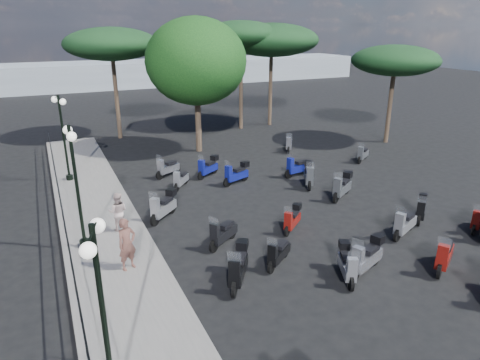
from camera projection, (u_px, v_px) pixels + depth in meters
name	position (u px, v px, depth m)	size (l,w,h in m)	color
ground	(297.00, 236.00, 15.93)	(120.00, 120.00, 0.00)	black
sidewalk	(104.00, 234.00, 15.88)	(3.00, 30.00, 0.15)	slate
railing	(64.00, 223.00, 14.92)	(0.04, 26.04, 1.10)	black
lamp_post_0	(103.00, 310.00, 7.86)	(0.55, 1.16, 4.07)	black
lamp_post_1	(76.00, 180.00, 14.03)	(0.35, 1.27, 4.30)	black
lamp_post_2	(63.00, 133.00, 20.45)	(0.61, 1.18, 4.19)	black
woman	(127.00, 244.00, 13.25)	(0.62, 0.41, 1.71)	brown
pedestrian_far	(118.00, 212.00, 15.80)	(0.73, 0.57, 1.49)	#BFA7A3
scooter_2	(238.00, 268.00, 12.81)	(1.22, 1.61, 1.47)	black
scooter_3	(278.00, 254.00, 13.83)	(1.30, 1.01, 1.23)	black
scooter_4	(163.00, 207.00, 17.12)	(1.43, 1.35, 1.43)	black
scooter_5	(167.00, 168.00, 21.99)	(1.50, 0.92, 1.31)	black
scooter_7	(367.00, 257.00, 13.39)	(1.74, 0.90, 1.45)	black
scooter_8	(347.00, 265.00, 13.07)	(0.91, 1.52, 1.30)	black
scooter_9	(223.00, 234.00, 15.09)	(1.44, 1.05, 1.33)	black
scooter_10	(181.00, 180.00, 20.48)	(1.05, 1.20, 1.20)	black
scooter_11	(208.00, 167.00, 21.99)	(1.45, 1.04, 1.31)	black
scooter_13	(444.00, 256.00, 13.57)	(1.56, 1.05, 1.41)	black
scooter_14	(404.00, 224.00, 15.75)	(1.64, 0.89, 1.39)	black
scooter_15	(292.00, 220.00, 16.22)	(1.23, 1.06, 1.18)	black
scooter_16	(309.00, 175.00, 20.69)	(1.07, 1.64, 1.44)	black
scooter_17	(236.00, 174.00, 20.98)	(1.61, 0.82, 1.34)	black
scooter_19	(421.00, 209.00, 17.06)	(1.30, 1.13, 1.26)	black
scooter_20	(342.00, 187.00, 19.20)	(1.61, 1.11, 1.44)	black
scooter_21	(297.00, 167.00, 22.04)	(1.71, 0.62, 1.37)	black
scooter_23	(478.00, 220.00, 16.21)	(1.43, 0.78, 1.21)	black
scooter_25	(363.00, 154.00, 24.45)	(1.35, 0.94, 1.23)	black
scooter_26	(289.00, 144.00, 26.43)	(0.99, 1.40, 1.28)	black
broadleaf_tree	(196.00, 62.00, 24.80)	(5.92, 5.92, 7.92)	#38281E
pine_0	(241.00, 35.00, 30.15)	(5.45, 5.45, 7.72)	#38281E
pine_1	(272.00, 40.00, 31.44)	(6.89, 6.89, 7.56)	#38281E
pine_2	(111.00, 44.00, 27.60)	(6.05, 6.05, 7.30)	#38281E
pine_3	(395.00, 61.00, 26.82)	(5.46, 5.46, 6.26)	#38281E
distant_hills	(106.00, 75.00, 53.76)	(70.00, 8.00, 3.00)	gray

